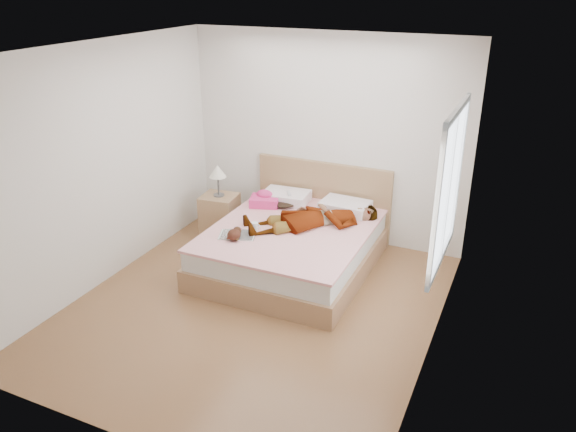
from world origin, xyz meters
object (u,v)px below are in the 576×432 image
object	(u,v)px
coffee_mug	(255,226)
towel	(265,199)
nightstand	(220,212)
plush_toy	(235,234)
bed	(294,243)
phone	(289,193)
woman	(314,215)
magazine	(237,235)

from	to	relation	value
coffee_mug	towel	bearing A→B (deg)	107.99
coffee_mug	nightstand	distance (m)	1.12
towel	plush_toy	world-z (taller)	towel
coffee_mug	bed	bearing A→B (deg)	39.24
phone	towel	bearing A→B (deg)	164.86
bed	plush_toy	distance (m)	0.82
phone	towel	distance (m)	0.32
nightstand	woman	bearing A→B (deg)	-9.23
phone	plush_toy	size ratio (longest dim) A/B	0.36
towel	magazine	size ratio (longest dim) A/B	0.90
towel	plush_toy	distance (m)	1.04
woman	magazine	world-z (taller)	woman
towel	magazine	distance (m)	0.94
woman	plush_toy	distance (m)	0.99
towel	nightstand	xyz separation A→B (m)	(-0.64, -0.04, -0.27)
woman	phone	size ratio (longest dim) A/B	19.34
woman	towel	size ratio (longest dim) A/B	3.88
woman	coffee_mug	bearing A→B (deg)	-91.34
magazine	bed	bearing A→B (deg)	48.00
woman	plush_toy	size ratio (longest dim) A/B	7.05
woman	bed	bearing A→B (deg)	-93.05
coffee_mug	plush_toy	bearing A→B (deg)	-104.95
phone	nightstand	xyz separation A→B (m)	(-0.92, -0.17, -0.35)
phone	nightstand	distance (m)	1.00
woman	towel	distance (m)	0.83
magazine	nightstand	distance (m)	1.19
bed	plush_toy	xyz separation A→B (m)	(-0.45, -0.62, 0.30)
coffee_mug	nightstand	bearing A→B (deg)	142.65
towel	nightstand	size ratio (longest dim) A/B	0.44
coffee_mug	woman	bearing A→B (deg)	38.40
woman	nightstand	xyz separation A→B (m)	(-1.42, 0.23, -0.30)
phone	magazine	bearing A→B (deg)	-138.09
bed	nightstand	xyz separation A→B (m)	(-1.24, 0.37, 0.04)
woman	nightstand	world-z (taller)	nightstand
bed	phone	bearing A→B (deg)	120.21
bed	coffee_mug	bearing A→B (deg)	-140.76
bed	nightstand	bearing A→B (deg)	163.34
coffee_mug	plush_toy	world-z (taller)	plush_toy
plush_toy	nightstand	bearing A→B (deg)	128.61
bed	coffee_mug	distance (m)	0.55
plush_toy	magazine	bearing A→B (deg)	102.22
phone	magazine	xyz separation A→B (m)	(-0.16, -1.06, -0.15)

